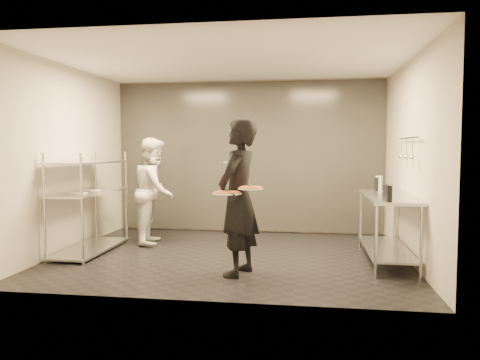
# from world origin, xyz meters

# --- Properties ---
(room_shell) EXTENTS (5.00, 4.00, 2.80)m
(room_shell) POSITION_xyz_m (0.00, 1.18, 1.40)
(room_shell) COLOR black
(room_shell) RESTS_ON ground
(pass_rack) EXTENTS (0.60, 1.60, 1.50)m
(pass_rack) POSITION_xyz_m (-2.15, -0.00, 0.77)
(pass_rack) COLOR #B7BBBF
(pass_rack) RESTS_ON ground
(prep_counter) EXTENTS (0.60, 1.80, 0.92)m
(prep_counter) POSITION_xyz_m (2.18, 0.00, 0.63)
(prep_counter) COLOR #B7BBBF
(prep_counter) RESTS_ON ground
(utensil_rail) EXTENTS (0.07, 1.20, 0.31)m
(utensil_rail) POSITION_xyz_m (2.43, -0.00, 1.55)
(utensil_rail) COLOR #B7BBBF
(utensil_rail) RESTS_ON room_shell
(waiter) EXTENTS (0.63, 0.80, 1.93)m
(waiter) POSITION_xyz_m (0.26, -0.96, 0.96)
(waiter) COLOR black
(waiter) RESTS_ON ground
(chef) EXTENTS (0.78, 0.93, 1.73)m
(chef) POSITION_xyz_m (-1.39, 0.76, 0.86)
(chef) COLOR silver
(chef) RESTS_ON ground
(pizza_plate_near) EXTENTS (0.36, 0.36, 0.05)m
(pizza_plate_near) POSITION_xyz_m (0.16, -1.18, 1.04)
(pizza_plate_near) COLOR silver
(pizza_plate_near) RESTS_ON waiter
(pizza_plate_far) EXTENTS (0.30, 0.30, 0.05)m
(pizza_plate_far) POSITION_xyz_m (0.44, -1.15, 1.10)
(pizza_plate_far) COLOR silver
(pizza_plate_far) RESTS_ON waiter
(salad_plate) EXTENTS (0.25, 0.25, 0.07)m
(salad_plate) POSITION_xyz_m (0.14, -0.61, 1.40)
(salad_plate) COLOR silver
(salad_plate) RESTS_ON waiter
(pos_monitor) EXTENTS (0.07, 0.28, 0.20)m
(pos_monitor) POSITION_xyz_m (2.06, -0.72, 1.02)
(pos_monitor) COLOR black
(pos_monitor) RESTS_ON prep_counter
(bottle_green) EXTENTS (0.06, 0.06, 0.22)m
(bottle_green) POSITION_xyz_m (2.16, 0.80, 1.03)
(bottle_green) COLOR #99A79A
(bottle_green) RESTS_ON prep_counter
(bottle_clear) EXTENTS (0.07, 0.07, 0.22)m
(bottle_clear) POSITION_xyz_m (2.20, 0.80, 1.03)
(bottle_clear) COLOR #99A79A
(bottle_clear) RESTS_ON prep_counter
(bottle_dark) EXTENTS (0.06, 0.06, 0.20)m
(bottle_dark) POSITION_xyz_m (2.11, 0.60, 1.02)
(bottle_dark) COLOR black
(bottle_dark) RESTS_ON prep_counter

